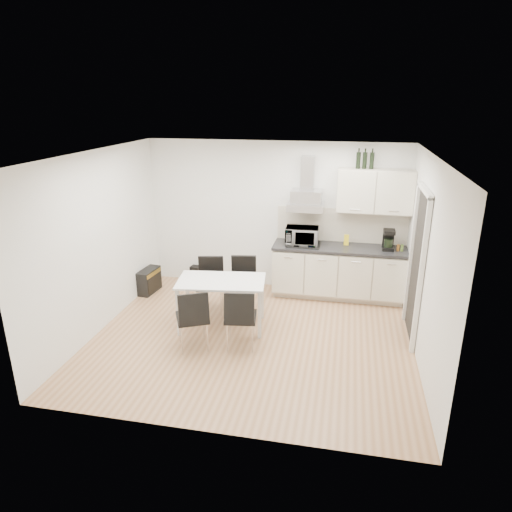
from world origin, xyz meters
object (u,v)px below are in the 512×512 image
(chair_near_right, at_px, (241,318))
(chair_far_left, at_px, (211,286))
(chair_near_left, at_px, (193,318))
(floor_speaker, at_px, (196,274))
(kitchenette, at_px, (342,251))
(dining_table, at_px, (221,286))
(chair_far_right, at_px, (243,285))
(guitar_amp, at_px, (149,281))

(chair_near_right, bearing_deg, chair_far_left, 118.01)
(chair_near_left, bearing_deg, chair_far_left, 68.33)
(chair_near_right, relative_size, floor_speaker, 2.96)
(kitchenette, distance_m, floor_speaker, 2.75)
(chair_near_left, height_order, chair_near_right, same)
(dining_table, height_order, chair_far_right, chair_far_right)
(chair_far_left, bearing_deg, dining_table, 112.28)
(dining_table, distance_m, chair_far_left, 0.60)
(chair_near_right, height_order, guitar_amp, chair_near_right)
(dining_table, bearing_deg, kitchenette, 33.49)
(chair_far_right, xyz_separation_m, floor_speaker, (-1.15, 1.03, -0.29))
(chair_far_right, bearing_deg, chair_near_left, 63.11)
(dining_table, bearing_deg, chair_near_right, -58.97)
(kitchenette, bearing_deg, guitar_amp, -171.72)
(floor_speaker, bearing_deg, chair_near_left, -63.92)
(chair_far_left, xyz_separation_m, floor_speaker, (-0.65, 1.17, -0.29))
(chair_far_left, distance_m, chair_near_left, 1.13)
(kitchenette, relative_size, chair_near_left, 2.86)
(kitchenette, xyz_separation_m, chair_far_left, (-2.01, -1.01, -0.39))
(chair_far_left, distance_m, guitar_amp, 1.42)
(guitar_amp, bearing_deg, chair_far_left, -15.46)
(kitchenette, height_order, dining_table, kitchenette)
(chair_near_left, bearing_deg, kitchenette, 21.93)
(kitchenette, bearing_deg, chair_near_left, -131.95)
(kitchenette, xyz_separation_m, floor_speaker, (-2.66, 0.17, -0.68))
(dining_table, distance_m, chair_near_left, 0.74)
(dining_table, height_order, chair_near_right, chair_near_right)
(kitchenette, distance_m, chair_near_left, 2.90)
(dining_table, relative_size, chair_near_right, 1.54)
(chair_far_right, xyz_separation_m, chair_near_right, (0.22, -1.12, 0.00))
(kitchenette, relative_size, chair_far_right, 2.86)
(dining_table, xyz_separation_m, chair_far_left, (-0.31, 0.46, -0.22))
(chair_near_right, bearing_deg, chair_near_left, -175.21)
(dining_table, xyz_separation_m, floor_speaker, (-0.96, 1.63, -0.51))
(chair_near_left, distance_m, chair_near_right, 0.65)
(guitar_amp, bearing_deg, chair_near_left, -43.48)
(dining_table, bearing_deg, chair_far_right, 65.33)
(kitchenette, height_order, guitar_amp, kitchenette)
(chair_far_left, bearing_deg, chair_near_right, 114.66)
(chair_far_right, relative_size, guitar_amp, 1.66)
(kitchenette, xyz_separation_m, chair_near_right, (-1.28, -1.99, -0.39))
(chair_far_left, height_order, floor_speaker, chair_far_left)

